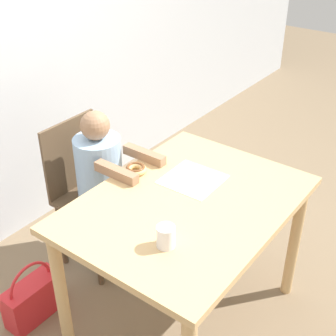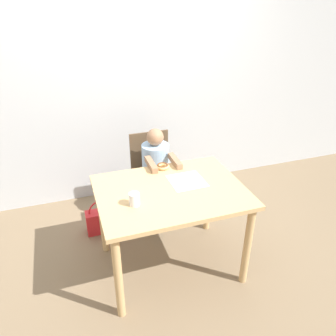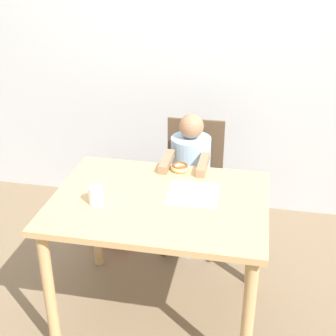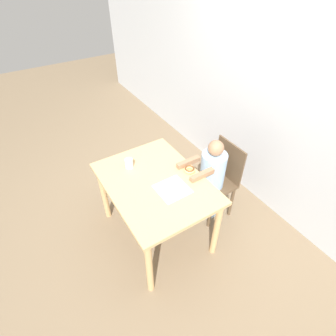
# 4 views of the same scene
# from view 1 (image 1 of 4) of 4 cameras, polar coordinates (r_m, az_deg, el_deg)

# --- Properties ---
(ground_plane) EXTENTS (12.00, 12.00, 0.00)m
(ground_plane) POSITION_cam_1_polar(r_m,az_deg,el_deg) (2.67, 2.01, -17.54)
(ground_plane) COLOR #7A664C
(dining_table) EXTENTS (1.12, 0.84, 0.76)m
(dining_table) POSITION_cam_1_polar(r_m,az_deg,el_deg) (2.21, 2.32, -6.32)
(dining_table) COLOR tan
(dining_table) RESTS_ON ground_plane
(chair) EXTENTS (0.39, 0.37, 0.90)m
(chair) POSITION_cam_1_polar(r_m,az_deg,el_deg) (2.77, -9.68, -2.94)
(chair) COLOR brown
(chair) RESTS_ON ground_plane
(child_figure) EXTENTS (0.27, 0.49, 1.01)m
(child_figure) POSITION_cam_1_polar(r_m,az_deg,el_deg) (2.68, -8.06, -3.16)
(child_figure) COLOR #99BCE0
(child_figure) RESTS_ON ground_plane
(donut) EXTENTS (0.11, 0.11, 0.04)m
(donut) POSITION_cam_1_polar(r_m,az_deg,el_deg) (2.35, -3.97, -0.12)
(donut) COLOR #DBB270
(donut) RESTS_ON dining_table
(napkin) EXTENTS (0.27, 0.27, 0.00)m
(napkin) POSITION_cam_1_polar(r_m,az_deg,el_deg) (2.30, 3.03, -1.38)
(napkin) COLOR white
(napkin) RESTS_ON dining_table
(handbag) EXTENTS (0.32, 0.13, 0.36)m
(handbag) POSITION_cam_1_polar(r_m,az_deg,el_deg) (2.67, -16.07, -15.03)
(handbag) COLOR red
(handbag) RESTS_ON ground_plane
(cup) EXTENTS (0.08, 0.08, 0.09)m
(cup) POSITION_cam_1_polar(r_m,az_deg,el_deg) (1.87, -0.27, -8.35)
(cup) COLOR white
(cup) RESTS_ON dining_table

